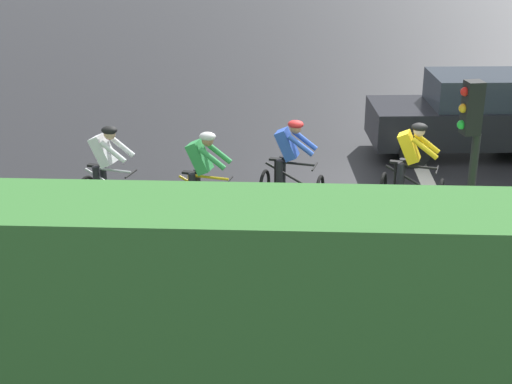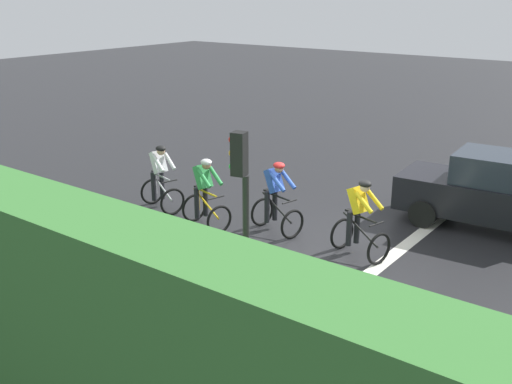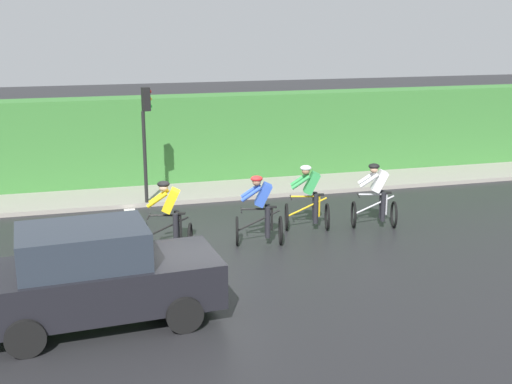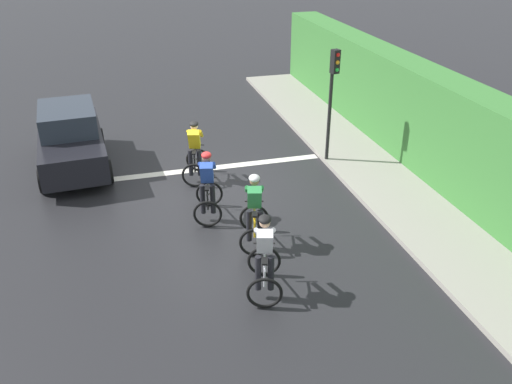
# 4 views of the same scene
# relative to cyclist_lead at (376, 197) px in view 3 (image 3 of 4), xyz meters

# --- Properties ---
(ground_plane) EXTENTS (80.00, 80.00, 0.00)m
(ground_plane) POSITION_rel_cyclist_lead_xyz_m (0.15, -4.39, -0.80)
(ground_plane) COLOR black
(sidewalk_kerb) EXTENTS (2.80, 24.41, 0.12)m
(sidewalk_kerb) POSITION_rel_cyclist_lead_xyz_m (-4.79, -2.39, -0.74)
(sidewalk_kerb) COLOR gray
(sidewalk_kerb) RESTS_ON ground
(stone_wall_low) EXTENTS (0.44, 24.41, 0.41)m
(stone_wall_low) POSITION_rel_cyclist_lead_xyz_m (-5.69, -2.39, -0.59)
(stone_wall_low) COLOR tan
(stone_wall_low) RESTS_ON ground
(hedge_wall) EXTENTS (1.10, 24.41, 2.80)m
(hedge_wall) POSITION_rel_cyclist_lead_xyz_m (-5.99, -2.39, 0.60)
(hedge_wall) COLOR #387533
(hedge_wall) RESTS_ON ground
(road_marking_stop_line) EXTENTS (7.00, 0.30, 0.01)m
(road_marking_stop_line) POSITION_rel_cyclist_lead_xyz_m (0.15, -5.89, -0.79)
(road_marking_stop_line) COLOR silver
(road_marking_stop_line) RESTS_ON ground
(cyclist_lead) EXTENTS (0.95, 1.22, 1.66)m
(cyclist_lead) POSITION_rel_cyclist_lead_xyz_m (0.00, 0.00, 0.00)
(cyclist_lead) COLOR black
(cyclist_lead) RESTS_ON ground
(cyclist_second) EXTENTS (0.92, 1.21, 1.66)m
(cyclist_second) POSITION_rel_cyclist_lead_xyz_m (-0.27, -1.70, 0.00)
(cyclist_second) COLOR black
(cyclist_second) RESTS_ON ground
(cyclist_mid) EXTENTS (0.91, 1.21, 1.66)m
(cyclist_mid) POSITION_rel_cyclist_lead_xyz_m (0.49, -3.16, 0.00)
(cyclist_mid) COLOR black
(cyclist_mid) RESTS_ON ground
(cyclist_fourth) EXTENTS (0.94, 1.22, 1.66)m
(cyclist_fourth) POSITION_rel_cyclist_lead_xyz_m (0.42, -5.29, 0.00)
(cyclist_fourth) COLOR black
(cyclist_fourth) RESTS_ON ground
(car_black) EXTENTS (2.10, 4.21, 1.76)m
(car_black) POSITION_rel_cyclist_lead_xyz_m (3.70, -7.01, 0.08)
(car_black) COLOR black
(car_black) RESTS_ON ground
(traffic_light_near_crossing) EXTENTS (0.24, 0.31, 3.34)m
(traffic_light_near_crossing) POSITION_rel_cyclist_lead_xyz_m (-3.49, -5.32, 1.43)
(traffic_light_near_crossing) COLOR black
(traffic_light_near_crossing) RESTS_ON ground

